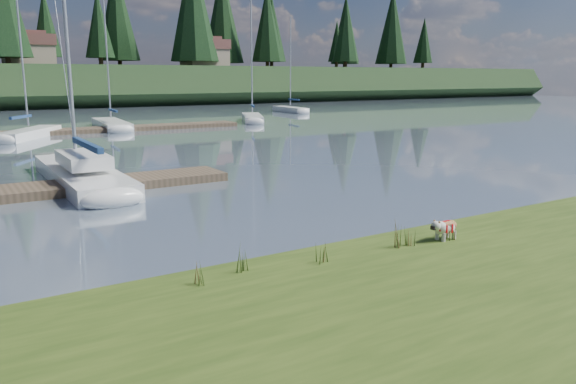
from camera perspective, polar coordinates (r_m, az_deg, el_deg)
ground at (r=41.32m, az=-24.87°, el=5.24°), size 200.00×200.00×0.00m
bank at (r=7.92m, az=13.34°, el=-16.41°), size 60.00×9.00×0.35m
bulldog at (r=12.75m, az=15.70°, el=-3.40°), size 0.78×0.36×0.46m
sailboat_main at (r=22.66m, az=-20.63°, el=2.19°), size 2.09×9.99×14.23m
dock_far at (r=41.60m, az=-22.15°, el=5.71°), size 26.00×2.20×0.30m
sailboat_bg_2 at (r=40.04m, az=-24.43°, el=5.58°), size 5.20×6.96×11.11m
sailboat_bg_3 at (r=45.56m, az=-17.68°, el=6.68°), size 2.58×9.07×13.04m
sailboat_bg_4 at (r=50.04m, az=-3.69°, el=7.61°), size 4.59×7.57×11.32m
sailboat_bg_5 at (r=62.49m, az=-0.01°, el=8.43°), size 2.05×7.13×10.15m
weed_0 at (r=10.35m, az=-4.56°, el=-6.78°), size 0.17×0.14×0.58m
weed_1 at (r=10.81m, az=3.49°, el=-5.90°), size 0.17×0.14×0.59m
weed_2 at (r=11.90m, az=10.97°, el=-4.10°), size 0.17×0.14×0.76m
weed_3 at (r=9.83m, az=-8.96°, el=-8.26°), size 0.17×0.14×0.44m
weed_4 at (r=12.15m, az=12.21°, el=-4.48°), size 0.17×0.14×0.44m
weed_5 at (r=12.76m, az=16.20°, el=-3.70°), size 0.17×0.14×0.55m
mud_lip at (r=11.19m, az=-2.99°, el=-8.13°), size 60.00×0.50×0.14m
conifer_5 at (r=83.58m, az=-18.69°, el=15.87°), size 3.96×3.96×10.35m
conifer_6 at (r=86.09m, az=-9.63°, el=18.28°), size 7.04×7.04×17.00m
conifer_7 at (r=94.77m, az=-2.13°, el=16.71°), size 5.28×5.28×13.20m
conifer_8 at (r=98.62m, az=5.91°, el=16.07°), size 4.62×4.62×11.77m
conifer_9 at (r=109.34m, az=10.54°, el=16.22°), size 5.94×5.94×14.62m
house_1 at (r=82.65m, az=-24.92°, el=13.02°), size 6.30×5.30×4.65m
house_2 at (r=87.26m, az=-8.48°, el=13.82°), size 6.30×5.30×4.65m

